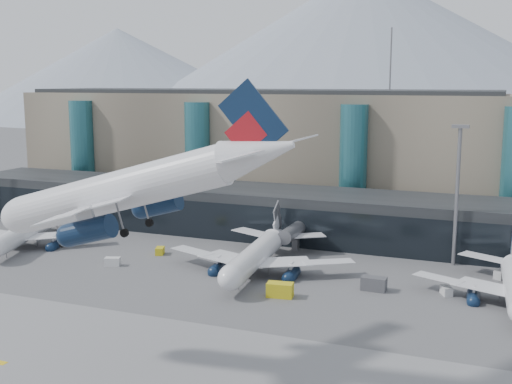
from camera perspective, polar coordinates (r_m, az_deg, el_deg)
ground at (r=86.80m, az=-6.38°, el=-12.72°), size 900.00×900.00×0.00m
concourse at (r=136.81m, az=4.94°, el=-2.10°), size 170.00×27.00×10.00m
terminal_main at (r=173.44m, az=0.12°, el=3.97°), size 130.00×30.00×31.00m
teal_towers at (r=155.22m, az=1.41°, el=2.74°), size 116.40×19.40×46.00m
mountain_ridge at (r=451.33m, az=19.09°, el=10.92°), size 910.00×400.00×110.00m
lightmast_mid at (r=120.37m, az=17.46°, el=0.41°), size 3.00×1.20×25.60m
hero_jet at (r=68.49m, az=-9.81°, el=1.37°), size 37.00×38.21×12.30m
jet_parked_left at (r=140.22m, az=-19.42°, el=-2.73°), size 31.68×33.27×10.68m
jet_parked_mid at (r=114.25m, az=0.33°, el=-4.79°), size 35.60×35.13×11.50m
veh_a at (r=120.16m, az=-12.64°, el=-6.06°), size 3.10×2.35×1.54m
veh_b at (r=126.20m, az=-8.53°, el=-5.19°), size 2.22×2.79×1.40m
veh_c at (r=105.63m, az=10.43°, el=-8.02°), size 4.04×2.23×2.20m
veh_d at (r=117.65m, az=20.89°, el=-6.84°), size 2.25×2.91×1.47m
veh_g at (r=106.24m, az=16.56°, el=-8.41°), size 2.22×2.68×1.36m
veh_h at (r=100.97m, az=2.15°, el=-8.69°), size 4.32×2.66×2.25m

